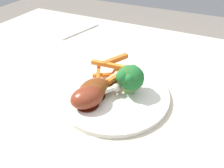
{
  "coord_description": "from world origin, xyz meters",
  "views": [
    {
      "loc": [
        -0.16,
        0.4,
        1.03
      ],
      "look_at": [
        0.0,
        0.05,
        0.74
      ],
      "focal_mm": 33.19,
      "sensor_mm": 36.0,
      "label": 1
    }
  ],
  "objects_px": {
    "carrot_fries_pile": "(114,72)",
    "chicken_drumstick_far": "(95,88)",
    "fork": "(81,31)",
    "broccoli_floret_middle": "(128,77)",
    "broccoli_floret_front": "(130,78)",
    "dining_table": "(120,109)",
    "dinner_plate": "(112,92)",
    "chicken_drumstick_near": "(89,97)"
  },
  "relations": [
    {
      "from": "carrot_fries_pile",
      "to": "chicken_drumstick_far",
      "type": "bearing_deg",
      "value": 82.15
    },
    {
      "from": "carrot_fries_pile",
      "to": "fork",
      "type": "xyz_separation_m",
      "value": [
        0.26,
        -0.25,
        -0.03
      ]
    },
    {
      "from": "broccoli_floret_middle",
      "to": "broccoli_floret_front",
      "type": "bearing_deg",
      "value": 177.29
    },
    {
      "from": "dining_table",
      "to": "chicken_drumstick_far",
      "type": "distance_m",
      "value": 0.15
    },
    {
      "from": "fork",
      "to": "chicken_drumstick_far",
      "type": "bearing_deg",
      "value": 51.89
    },
    {
      "from": "dinner_plate",
      "to": "chicken_drumstick_far",
      "type": "height_order",
      "value": "chicken_drumstick_far"
    },
    {
      "from": "broccoli_floret_middle",
      "to": "chicken_drumstick_near",
      "type": "height_order",
      "value": "broccoli_floret_middle"
    },
    {
      "from": "chicken_drumstick_near",
      "to": "broccoli_floret_middle",
      "type": "bearing_deg",
      "value": -127.83
    },
    {
      "from": "dinner_plate",
      "to": "broccoli_floret_middle",
      "type": "bearing_deg",
      "value": -161.97
    },
    {
      "from": "chicken_drumstick_far",
      "to": "fork",
      "type": "relative_size",
      "value": 0.74
    },
    {
      "from": "broccoli_floret_middle",
      "to": "chicken_drumstick_near",
      "type": "xyz_separation_m",
      "value": [
        0.06,
        0.08,
        -0.02
      ]
    },
    {
      "from": "chicken_drumstick_near",
      "to": "chicken_drumstick_far",
      "type": "xyz_separation_m",
      "value": [
        0.0,
        -0.03,
        -0.0
      ]
    },
    {
      "from": "chicken_drumstick_near",
      "to": "fork",
      "type": "height_order",
      "value": "chicken_drumstick_near"
    },
    {
      "from": "broccoli_floret_middle",
      "to": "carrot_fries_pile",
      "type": "xyz_separation_m",
      "value": [
        0.05,
        -0.04,
        -0.02
      ]
    },
    {
      "from": "dinner_plate",
      "to": "broccoli_floret_middle",
      "type": "xyz_separation_m",
      "value": [
        -0.04,
        -0.01,
        0.05
      ]
    },
    {
      "from": "broccoli_floret_middle",
      "to": "fork",
      "type": "relative_size",
      "value": 0.38
    },
    {
      "from": "dinner_plate",
      "to": "chicken_drumstick_near",
      "type": "relative_size",
      "value": 2.29
    },
    {
      "from": "dinner_plate",
      "to": "fork",
      "type": "distance_m",
      "value": 0.4
    },
    {
      "from": "dining_table",
      "to": "fork",
      "type": "relative_size",
      "value": 6.76
    },
    {
      "from": "broccoli_floret_middle",
      "to": "carrot_fries_pile",
      "type": "relative_size",
      "value": 0.55
    },
    {
      "from": "chicken_drumstick_far",
      "to": "chicken_drumstick_near",
      "type": "bearing_deg",
      "value": 95.19
    },
    {
      "from": "dinner_plate",
      "to": "broccoli_floret_middle",
      "type": "height_order",
      "value": "broccoli_floret_middle"
    },
    {
      "from": "carrot_fries_pile",
      "to": "fork",
      "type": "distance_m",
      "value": 0.36
    },
    {
      "from": "dining_table",
      "to": "fork",
      "type": "xyz_separation_m",
      "value": [
        0.28,
        -0.25,
        0.09
      ]
    },
    {
      "from": "chicken_drumstick_near",
      "to": "carrot_fries_pile",
      "type": "bearing_deg",
      "value": -93.94
    },
    {
      "from": "broccoli_floret_front",
      "to": "chicken_drumstick_far",
      "type": "bearing_deg",
      "value": 31.75
    },
    {
      "from": "broccoli_floret_front",
      "to": "chicken_drumstick_near",
      "type": "bearing_deg",
      "value": 49.51
    },
    {
      "from": "broccoli_floret_front",
      "to": "carrot_fries_pile",
      "type": "xyz_separation_m",
      "value": [
        0.06,
        -0.04,
        -0.02
      ]
    },
    {
      "from": "dinner_plate",
      "to": "broccoli_floret_front",
      "type": "distance_m",
      "value": 0.07
    },
    {
      "from": "carrot_fries_pile",
      "to": "chicken_drumstick_far",
      "type": "xyz_separation_m",
      "value": [
        0.01,
        0.08,
        -0.0
      ]
    },
    {
      "from": "broccoli_floret_front",
      "to": "chicken_drumstick_near",
      "type": "distance_m",
      "value": 0.1
    },
    {
      "from": "broccoli_floret_middle",
      "to": "carrot_fries_pile",
      "type": "bearing_deg",
      "value": -35.06
    },
    {
      "from": "chicken_drumstick_far",
      "to": "dining_table",
      "type": "bearing_deg",
      "value": -111.93
    },
    {
      "from": "broccoli_floret_front",
      "to": "chicken_drumstick_far",
      "type": "relative_size",
      "value": 0.51
    },
    {
      "from": "dining_table",
      "to": "broccoli_floret_front",
      "type": "xyz_separation_m",
      "value": [
        -0.04,
        0.04,
        0.14
      ]
    },
    {
      "from": "broccoli_floret_front",
      "to": "carrot_fries_pile",
      "type": "height_order",
      "value": "broccoli_floret_front"
    },
    {
      "from": "broccoli_floret_front",
      "to": "fork",
      "type": "bearing_deg",
      "value": -41.81
    },
    {
      "from": "carrot_fries_pile",
      "to": "chicken_drumstick_near",
      "type": "bearing_deg",
      "value": 86.06
    },
    {
      "from": "dinner_plate",
      "to": "carrot_fries_pile",
      "type": "height_order",
      "value": "carrot_fries_pile"
    },
    {
      "from": "broccoli_floret_front",
      "to": "broccoli_floret_middle",
      "type": "distance_m",
      "value": 0.01
    },
    {
      "from": "broccoli_floret_middle",
      "to": "chicken_drumstick_near",
      "type": "distance_m",
      "value": 0.1
    },
    {
      "from": "broccoli_floret_front",
      "to": "broccoli_floret_middle",
      "type": "xyz_separation_m",
      "value": [
        0.01,
        -0.0,
        -0.0
      ]
    }
  ]
}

